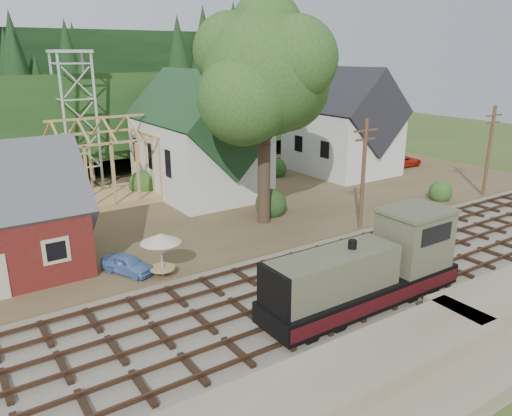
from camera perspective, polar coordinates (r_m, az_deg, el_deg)
ground at (r=28.42m, az=9.22°, el=-8.33°), size 140.00×140.00×0.00m
embankment at (r=23.81m, az=23.77°, el=-15.15°), size 64.00×5.00×1.60m
railroad_bed at (r=28.39m, az=9.23°, el=-8.18°), size 64.00×11.00×0.16m
village_flat at (r=42.32m, az=-7.56°, el=0.66°), size 64.00×26.00×0.30m
hillside at (r=64.17m, az=-17.30°, el=5.63°), size 70.00×28.96×12.74m
ridge at (r=79.42m, az=-20.79°, el=7.42°), size 80.00×20.00×12.00m
church at (r=43.53m, az=-6.45°, el=7.97°), size 8.40×15.17×13.00m
farmhouse at (r=52.35m, az=9.79°, el=9.06°), size 8.40×10.80×10.60m
timber_frame at (r=43.06m, az=-17.32°, el=4.59°), size 8.20×6.20×6.99m
lattice_tower at (r=47.95m, az=-20.26°, el=13.74°), size 3.20×3.20×12.12m
big_tree at (r=34.89m, az=1.12°, el=14.09°), size 10.90×8.40×14.70m
telegraph_pole_near at (r=35.21m, az=12.16°, el=3.90°), size 2.20×0.28×8.00m
telegraph_pole_far at (r=47.02m, az=25.09°, el=5.99°), size 2.20×0.28×8.00m
locomotive at (r=25.24m, az=12.95°, el=-6.98°), size 11.10×2.77×4.47m
car_blue at (r=29.10m, az=-14.47°, el=-6.22°), size 2.61×3.45×1.10m
car_red at (r=56.72m, az=16.45°, el=5.18°), size 4.49×2.13×1.24m
patio_set at (r=27.76m, az=-10.85°, el=-3.61°), size 2.24×2.24×2.49m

